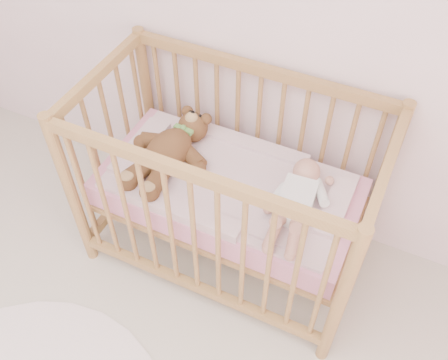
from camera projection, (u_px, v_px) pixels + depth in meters
The scene contains 5 objects.
crib at pixel (228, 190), 2.38m from camera, with size 1.36×0.76×1.00m, color tan, non-canonical shape.
mattress at pixel (228, 192), 2.39m from camera, with size 1.22×0.62×0.13m, color pink.
blanket at pixel (229, 181), 2.33m from camera, with size 1.10×0.58×0.06m, color pink, non-canonical shape.
baby at pixel (297, 198), 2.17m from camera, with size 0.27×0.56×0.14m, color white, non-canonical shape.
teddy_bear at pixel (169, 152), 2.34m from camera, with size 0.42×0.60×0.17m, color brown, non-canonical shape.
Camera 1 is at (0.77, 0.19, 2.30)m, focal length 40.00 mm.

